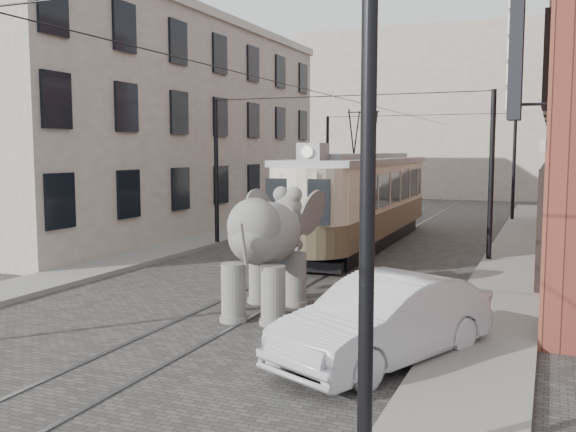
% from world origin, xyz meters
% --- Properties ---
extents(ground, '(120.00, 120.00, 0.00)m').
position_xyz_m(ground, '(0.00, 0.00, 0.00)').
color(ground, '#42403D').
extents(tram_rails, '(1.54, 80.00, 0.02)m').
position_xyz_m(tram_rails, '(0.00, 0.00, 0.01)').
color(tram_rails, slate).
rests_on(tram_rails, ground).
extents(sidewalk_right, '(2.00, 60.00, 0.15)m').
position_xyz_m(sidewalk_right, '(6.00, 0.00, 0.07)').
color(sidewalk_right, slate).
rests_on(sidewalk_right, ground).
extents(sidewalk_left, '(2.00, 60.00, 0.15)m').
position_xyz_m(sidewalk_left, '(-6.50, 0.00, 0.07)').
color(sidewalk_left, slate).
rests_on(sidewalk_left, ground).
extents(stucco_building, '(7.00, 24.00, 10.00)m').
position_xyz_m(stucco_building, '(-11.00, 10.00, 5.00)').
color(stucco_building, gray).
rests_on(stucco_building, ground).
extents(distant_block, '(28.00, 10.00, 14.00)m').
position_xyz_m(distant_block, '(0.00, 40.00, 7.00)').
color(distant_block, gray).
rests_on(distant_block, ground).
extents(catenary, '(11.00, 30.20, 6.00)m').
position_xyz_m(catenary, '(-0.20, 5.00, 3.00)').
color(catenary, black).
rests_on(catenary, ground).
extents(tram, '(3.12, 14.00, 5.54)m').
position_xyz_m(tram, '(-0.06, 8.37, 2.77)').
color(tram, beige).
rests_on(tram, ground).
extents(elephant, '(3.22, 5.15, 2.99)m').
position_xyz_m(elephant, '(0.86, -3.28, 1.49)').
color(elephant, '#5C5A55').
rests_on(elephant, ground).
extents(parked_car, '(3.53, 5.09, 1.59)m').
position_xyz_m(parked_car, '(4.38, -5.73, 0.79)').
color(parked_car, '#A7A7AC').
rests_on(parked_car, ground).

